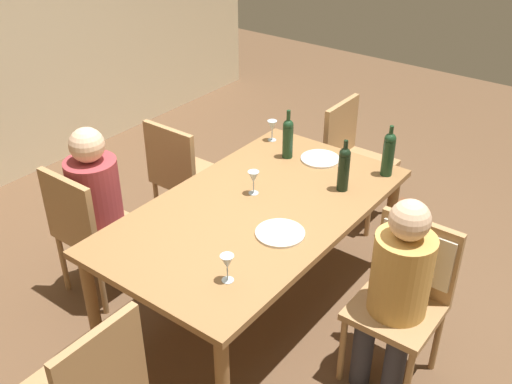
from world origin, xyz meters
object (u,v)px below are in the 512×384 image
Objects in this scene: dinner_plate_guest_left at (320,159)px; handbag at (398,219)px; wine_bottle_short_olive at (389,153)px; chair_right_end at (352,153)px; wine_glass_near_right at (272,126)px; dinner_plate_host at (280,233)px; chair_near at (409,279)px; person_woman_host at (99,199)px; person_man_bearded at (398,284)px; dining_table at (256,218)px; wine_glass_centre at (227,263)px; wine_bottle_tall_green at (288,137)px; wine_glass_near_left at (253,178)px; wine_bottle_dark_red at (344,168)px; chair_far_right at (183,172)px; chair_far_left at (88,225)px.

dinner_plate_guest_left is 0.93× the size of handbag.
wine_bottle_short_olive reaches higher than dinner_plate_guest_left.
chair_right_end is 0.65m from dinner_plate_guest_left.
dinner_plate_host is at bearing -142.16° from wine_glass_near_right.
wine_bottle_short_olive is (0.68, 0.49, 0.32)m from chair_near.
chair_near is 1.91m from person_woman_host.
dinner_plate_guest_left is (0.75, 0.93, 0.11)m from person_man_bearded.
wine_glass_centre reaches higher than dining_table.
chair_near is 2.75× the size of wine_bottle_tall_green.
chair_near is 1.05m from wine_glass_near_left.
wine_bottle_dark_red is (-0.86, -0.39, 0.38)m from chair_right_end.
chair_near is at bearing -67.69° from dinner_plate_host.
handbag is at bearing -67.30° from person_man_bearded.
person_man_bearded is at bearing -157.30° from handbag.
dinner_plate_host is at bearing 170.53° from wine_bottle_short_olive.
dinner_plate_host is at bearing 12.33° from person_woman_host.
person_man_bearded reaches higher than dinner_plate_guest_left.
person_woman_host is at bearing 113.63° from dining_table.
person_woman_host is 4.47× the size of dinner_plate_guest_left.
wine_bottle_short_olive reaches higher than handbag.
person_man_bearded is at bearing -79.84° from dinner_plate_host.
wine_bottle_tall_green is 1.34m from wine_glass_centre.
chair_near is 0.72m from dinner_plate_host.
chair_far_right is at bearing 69.66° from dining_table.
dining_table is 1.00m from person_woman_host.
person_man_bearded reaches higher than dinner_plate_host.
chair_far_left reaches higher than wine_glass_near_left.
chair_far_right is 6.17× the size of wine_glass_centre.
chair_near reaches higher than dining_table.
wine_glass_centre is at bearing -38.28° from chair_far_right.
dining_table is at bearing -137.35° from wine_glass_near_left.
chair_right_end is 6.17× the size of wine_glass_centre.
chair_far_left is at bearing 143.77° from dinner_plate_guest_left.
wine_glass_centre is 0.57× the size of dinner_plate_guest_left.
wine_glass_near_right reaches higher than dining_table.
wine_bottle_dark_red is (0.99, -1.21, 0.38)m from chair_far_left.
dining_table is 0.92m from person_man_bearded.
dinner_plate_host is (-1.47, -0.36, 0.23)m from chair_right_end.
dining_table is 0.99m from chair_far_right.
wine_bottle_dark_red is 0.54m from wine_glass_near_left.
chair_right_end is at bearing 44.34° from wine_bottle_short_olive.
chair_right_end is at bearing 50.01° from chair_far_right.
wine_bottle_dark_red is (0.87, -1.21, 0.24)m from person_woman_host.
wine_bottle_tall_green is at bearing 105.58° from wine_bottle_short_olive.
wine_glass_near_right is at bearing -25.48° from chair_near.
person_man_bearded is 4.21× the size of dinner_plate_host.
wine_glass_near_right is at bearing 68.03° from wine_bottle_dark_red.
wine_bottle_tall_green is (0.63, 0.21, 0.22)m from dining_table.
dinner_plate_host is (-0.94, 0.16, -0.15)m from wine_bottle_short_olive.
wine_glass_centre is (-0.21, -1.21, 0.20)m from person_woman_host.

